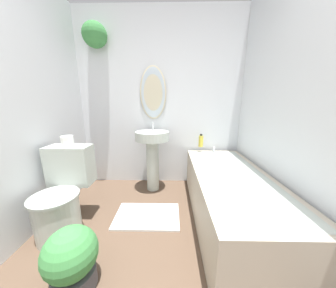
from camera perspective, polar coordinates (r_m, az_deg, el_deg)
wall_back at (r=2.47m, az=-4.04°, el=15.55°), size 2.37×0.30×2.40m
wall_left at (r=1.84m, az=-44.84°, el=10.31°), size 0.06×2.39×2.40m
wall_right at (r=1.65m, az=39.62°, el=11.20°), size 0.06×2.39×2.40m
toilet at (r=1.91m, az=-32.00°, el=-14.45°), size 0.41×0.59×0.78m
pedestal_sink at (r=2.27m, az=-5.30°, el=-2.00°), size 0.44×0.44×0.92m
bathtub at (r=1.90m, az=20.19°, el=-16.08°), size 0.71×1.67×0.59m
shampoo_bottle at (r=2.40m, az=11.08°, el=1.04°), size 0.06×0.06×0.18m
potted_plant at (r=1.43m, az=-29.85°, el=-30.54°), size 0.33×0.33×0.43m
bath_mat at (r=1.97m, az=-7.01°, el=-23.01°), size 0.67×0.43×0.02m
toilet_paper_roll at (r=1.90m, az=-30.95°, el=0.88°), size 0.11×0.11×0.10m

